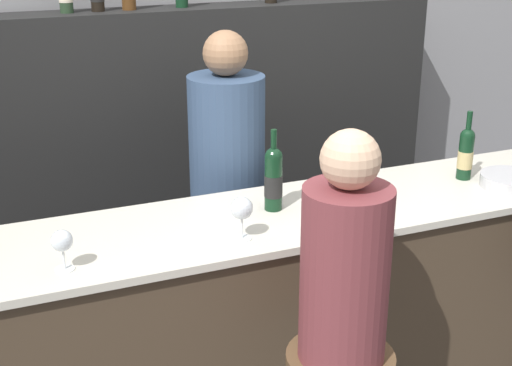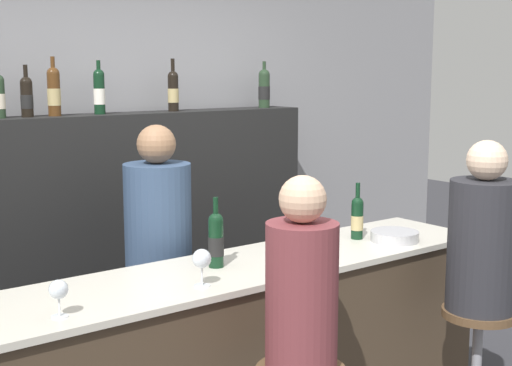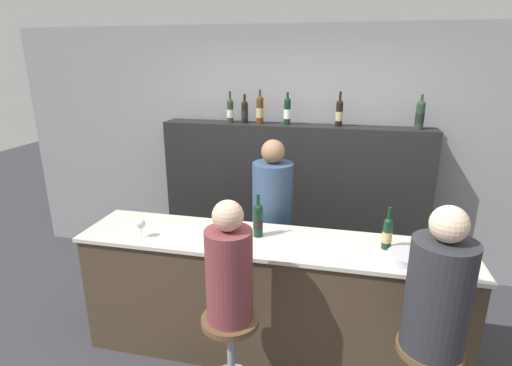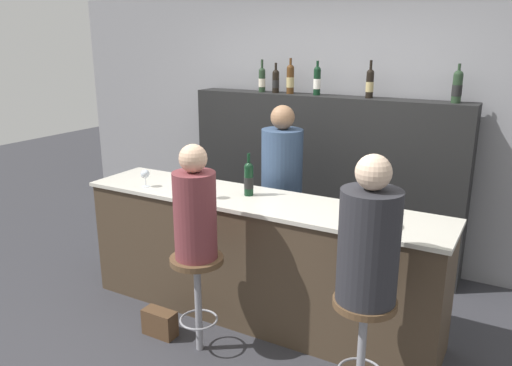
% 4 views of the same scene
% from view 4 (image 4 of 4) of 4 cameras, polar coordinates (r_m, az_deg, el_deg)
% --- Properties ---
extents(ground_plane, '(16.00, 16.00, 0.00)m').
position_cam_4_polar(ground_plane, '(3.96, -2.04, -16.68)').
color(ground_plane, '#333338').
extents(wall_back, '(6.40, 0.05, 2.60)m').
position_cam_4_polar(wall_back, '(5.03, 8.62, 6.24)').
color(wall_back, gray).
rests_on(wall_back, ground_plane).
extents(bar_counter, '(2.88, 0.61, 0.99)m').
position_cam_4_polar(bar_counter, '(3.94, 0.05, -8.66)').
color(bar_counter, '#473828').
rests_on(bar_counter, ground_plane).
extents(back_bar_cabinet, '(2.70, 0.28, 1.64)m').
position_cam_4_polar(back_bar_cabinet, '(4.93, 7.45, 0.36)').
color(back_bar_cabinet, black).
rests_on(back_bar_cabinet, ground_plane).
extents(wine_bottle_counter_0, '(0.07, 0.07, 0.33)m').
position_cam_4_polar(wine_bottle_counter_0, '(3.81, -0.84, 0.51)').
color(wine_bottle_counter_0, black).
rests_on(wine_bottle_counter_0, bar_counter).
extents(wine_bottle_counter_1, '(0.07, 0.07, 0.31)m').
position_cam_4_polar(wine_bottle_counter_1, '(3.46, 12.58, -1.73)').
color(wine_bottle_counter_1, black).
rests_on(wine_bottle_counter_1, bar_counter).
extents(wine_bottle_backbar_0, '(0.07, 0.07, 0.32)m').
position_cam_4_polar(wine_bottle_backbar_0, '(5.05, 0.69, 11.75)').
color(wine_bottle_backbar_0, '#233823').
rests_on(wine_bottle_backbar_0, back_bar_cabinet).
extents(wine_bottle_backbar_1, '(0.07, 0.07, 0.29)m').
position_cam_4_polar(wine_bottle_backbar_1, '(4.98, 2.27, 11.59)').
color(wine_bottle_backbar_1, black).
rests_on(wine_bottle_backbar_1, back_bar_cabinet).
extents(wine_bottle_backbar_2, '(0.07, 0.07, 0.33)m').
position_cam_4_polar(wine_bottle_backbar_2, '(4.90, 3.94, 11.80)').
color(wine_bottle_backbar_2, '#4C2D14').
rests_on(wine_bottle_backbar_2, back_bar_cabinet).
extents(wine_bottle_backbar_3, '(0.07, 0.07, 0.32)m').
position_cam_4_polar(wine_bottle_backbar_3, '(4.79, 6.99, 11.56)').
color(wine_bottle_backbar_3, black).
rests_on(wine_bottle_backbar_3, back_bar_cabinet).
extents(wine_bottle_backbar_4, '(0.07, 0.07, 0.33)m').
position_cam_4_polar(wine_bottle_backbar_4, '(4.62, 12.88, 11.07)').
color(wine_bottle_backbar_4, black).
rests_on(wine_bottle_backbar_4, back_bar_cabinet).
extents(wine_bottle_backbar_5, '(0.08, 0.08, 0.32)m').
position_cam_4_polar(wine_bottle_backbar_5, '(4.47, 22.01, 10.20)').
color(wine_bottle_backbar_5, '#233823').
rests_on(wine_bottle_backbar_5, back_bar_cabinet).
extents(wine_glass_0, '(0.07, 0.07, 0.14)m').
position_cam_4_polar(wine_glass_0, '(4.14, -12.56, 0.95)').
color(wine_glass_0, silver).
rests_on(wine_glass_0, bar_counter).
extents(wine_glass_1, '(0.08, 0.08, 0.16)m').
position_cam_4_polar(wine_glass_1, '(3.76, -5.32, -0.06)').
color(wine_glass_1, silver).
rests_on(wine_glass_1, bar_counter).
extents(metal_bowl, '(0.26, 0.26, 0.05)m').
position_cam_4_polar(metal_bowl, '(3.31, 13.68, -4.33)').
color(metal_bowl, '#B7B7BC').
rests_on(metal_bowl, bar_counter).
extents(bar_stool_left, '(0.37, 0.37, 0.72)m').
position_cam_4_polar(bar_stool_left, '(3.52, -6.72, -10.76)').
color(bar_stool_left, gray).
rests_on(bar_stool_left, ground_plane).
extents(guest_seated_left, '(0.29, 0.29, 0.78)m').
position_cam_4_polar(guest_seated_left, '(3.33, -7.00, -3.00)').
color(guest_seated_left, brown).
rests_on(guest_seated_left, bar_stool_left).
extents(bar_stool_right, '(0.37, 0.37, 0.72)m').
position_cam_4_polar(bar_stool_right, '(3.06, 12.16, -15.50)').
color(bar_stool_right, gray).
rests_on(bar_stool_right, ground_plane).
extents(guest_seated_right, '(0.34, 0.34, 0.85)m').
position_cam_4_polar(guest_seated_right, '(2.82, 12.78, -6.38)').
color(guest_seated_right, '#28282D').
rests_on(guest_seated_right, bar_stool_right).
extents(bartender, '(0.35, 0.35, 1.62)m').
position_cam_4_polar(bartender, '(4.38, 2.92, -2.54)').
color(bartender, '#334766').
rests_on(bartender, ground_plane).
extents(handbag, '(0.26, 0.12, 0.20)m').
position_cam_4_polar(handbag, '(3.95, -10.94, -15.42)').
color(handbag, '#513823').
rests_on(handbag, ground_plane).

